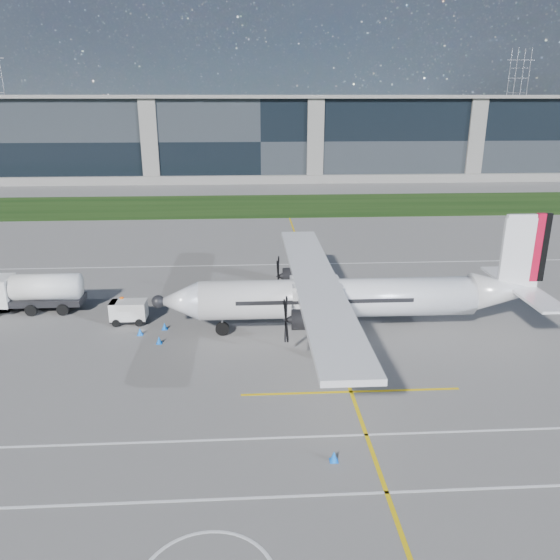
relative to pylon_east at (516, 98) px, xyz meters
The scene contains 15 objects.
ground 139.82m from the pylon_east, 127.69° to the right, with size 400.00×400.00×0.00m, color slate.
grass_strip 133.62m from the pylon_east, 129.81° to the right, with size 400.00×18.00×0.04m, color black.
terminal_building 110.37m from the pylon_east, 140.53° to the right, with size 120.00×20.00×15.00m, color black.
tree_line 86.42m from the pylon_east, behind, with size 400.00×6.00×6.00m, color black.
pylon_east is the anchor object (origin of this frame).
yellow_taxiway_centerline 162.94m from the pylon_east, 120.36° to the right, with size 0.20×70.00×0.01m, color yellow.
white_lane_line 185.33m from the pylon_east, 117.40° to the right, with size 90.00×0.15×0.01m, color white.
turboprop_aircraft 168.97m from the pylon_east, 118.57° to the right, with size 26.01×26.98×8.09m, color white, non-canonical shape.
fuel_tanker_truck 177.21m from the pylon_east, 126.10° to the right, with size 7.58×2.46×2.84m, color white, non-canonical shape.
baggage_tug 174.91m from the pylon_east, 123.41° to the right, with size 2.66×1.60×1.60m, color white, non-canonical shape.
ground_crew_person 174.63m from the pylon_east, 123.68° to the right, with size 0.81×0.58×1.98m, color #F25907.
safety_cone_nose_port 176.60m from the pylon_east, 122.05° to the right, with size 0.36×0.36×0.50m, color blue.
safety_cone_nose_stbd 174.66m from the pylon_east, 122.44° to the right, with size 0.36×0.36×0.50m, color blue.
safety_cone_fwd 176.18m from the pylon_east, 122.71° to the right, with size 0.36×0.36×0.50m, color blue.
safety_cone_portwing 182.88m from the pylon_east, 117.38° to the right, with size 0.36×0.36×0.50m, color blue.
Camera 1 is at (-2.39, -31.95, 15.26)m, focal length 35.00 mm.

